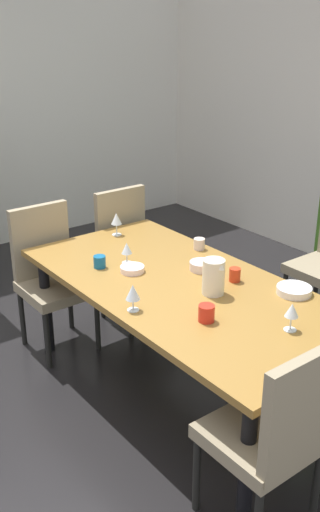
{
  "coord_description": "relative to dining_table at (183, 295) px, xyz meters",
  "views": [
    {
      "loc": [
        2.59,
        -1.37,
        2.14
      ],
      "look_at": [
        0.14,
        0.51,
        0.85
      ],
      "focal_mm": 40.0,
      "sensor_mm": 36.0,
      "label": 1
    }
  ],
  "objects": [
    {
      "name": "pitcher_left",
      "position": [
        0.19,
        0.06,
        0.17
      ],
      "size": [
        0.14,
        0.12,
        0.2
      ],
      "color": "silver",
      "rests_on": "dining_table"
    },
    {
      "name": "wine_glass_near_window",
      "position": [
        -0.9,
        0.14,
        0.19
      ],
      "size": [
        0.07,
        0.07,
        0.16
      ],
      "color": "silver",
      "rests_on": "dining_table"
    },
    {
      "name": "cup_near_shelf",
      "position": [
        0.4,
        -0.18,
        0.11
      ],
      "size": [
        0.08,
        0.08,
        0.09
      ],
      "primitive_type": "cylinder",
      "color": "red",
      "rests_on": "dining_table"
    },
    {
      "name": "wine_glass_south",
      "position": [
        0.72,
        0.08,
        0.17
      ],
      "size": [
        0.07,
        0.07,
        0.14
      ],
      "color": "silver",
      "rests_on": "dining_table"
    },
    {
      "name": "wine_glass_rear",
      "position": [
        0.09,
        -0.41,
        0.17
      ],
      "size": [
        0.08,
        0.08,
        0.15
      ],
      "color": "silver",
      "rests_on": "dining_table"
    },
    {
      "name": "dining_table",
      "position": [
        0.0,
        0.0,
        0.0
      ],
      "size": [
        2.09,
        1.02,
        0.74
      ],
      "color": "olive",
      "rests_on": "ground_plane"
    },
    {
      "name": "serving_bowl_north",
      "position": [
        -0.09,
        0.22,
        0.1
      ],
      "size": [
        0.14,
        0.14,
        0.05
      ],
      "primitive_type": "cylinder",
      "color": "silver",
      "rests_on": "dining_table"
    },
    {
      "name": "cup_right",
      "position": [
        -0.49,
        -0.25,
        0.11
      ],
      "size": [
        0.07,
        0.07,
        0.07
      ],
      "primitive_type": "cylinder",
      "color": "#12598A",
      "rests_on": "dining_table"
    },
    {
      "name": "chair_right_near",
      "position": [
        1.01,
        -0.33,
        -0.14
      ],
      "size": [
        0.44,
        0.44,
        0.96
      ],
      "rotation": [
        0.0,
        0.0,
        1.57
      ],
      "color": "gray",
      "rests_on": "ground_plane"
    },
    {
      "name": "chair_left_far",
      "position": [
        -1.02,
        0.33,
        -0.13
      ],
      "size": [
        0.44,
        0.44,
        0.99
      ],
      "rotation": [
        0.0,
        0.0,
        -1.57
      ],
      "color": "gray",
      "rests_on": "ground_plane"
    },
    {
      "name": "wine_glass_east",
      "position": [
        -0.45,
        -0.08,
        0.16
      ],
      "size": [
        0.06,
        0.06,
        0.13
      ],
      "color": "silver",
      "rests_on": "dining_table"
    },
    {
      "name": "serving_bowl_center",
      "position": [
        -0.32,
        -0.13,
        0.09
      ],
      "size": [
        0.15,
        0.15,
        0.04
      ],
      "primitive_type": "cylinder",
      "color": "white",
      "rests_on": "dining_table"
    },
    {
      "name": "cup_front",
      "position": [
        -0.35,
        0.43,
        0.11
      ],
      "size": [
        0.07,
        0.07,
        0.07
      ],
      "primitive_type": "cylinder",
      "color": "beige",
      "rests_on": "dining_table"
    },
    {
      "name": "back_panel_interior",
      "position": [
        -2.05,
        2.49,
        0.68
      ],
      "size": [
        2.24,
        0.1,
        2.7
      ],
      "primitive_type": "cube",
      "color": "silver",
      "rests_on": "ground_plane"
    },
    {
      "name": "cup_west",
      "position": [
        0.15,
        0.26,
        0.11
      ],
      "size": [
        0.07,
        0.07,
        0.08
      ],
      "primitive_type": "cylinder",
      "color": "red",
      "rests_on": "dining_table"
    },
    {
      "name": "serving_bowl_corner",
      "position": [
        0.46,
        0.41,
        0.09
      ],
      "size": [
        0.19,
        0.19,
        0.04
      ],
      "primitive_type": "cylinder",
      "color": "white",
      "rests_on": "dining_table"
    },
    {
      "name": "chair_left_near",
      "position": [
        -1.02,
        -0.33,
        -0.13
      ],
      "size": [
        0.44,
        0.44,
        0.99
      ],
      "rotation": [
        0.0,
        0.0,
        -1.57
      ],
      "color": "gray",
      "rests_on": "ground_plane"
    },
    {
      "name": "ground_plane",
      "position": [
        -0.34,
        -0.51,
        -0.68
      ],
      "size": [
        5.67,
        6.11,
        0.02
      ],
      "primitive_type": "cube",
      "color": "black"
    }
  ]
}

